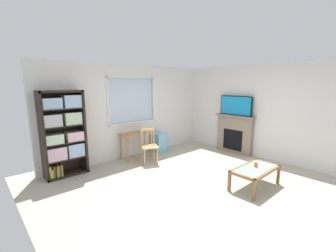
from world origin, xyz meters
name	(u,v)px	position (x,y,z in m)	size (l,w,h in m)	color
ground	(199,183)	(0.00, 0.00, -0.01)	(6.04, 6.10, 0.02)	#B2A893
wall_back_with_window	(131,113)	(0.00, 2.55, 1.24)	(5.04, 0.15, 2.56)	silver
wall_right	(262,112)	(2.58, 0.00, 1.28)	(0.12, 5.30, 2.56)	silver
bookshelf	(63,132)	(-1.93, 2.31, 1.01)	(0.90, 0.38, 1.92)	black
desk_under_window	(136,137)	(-0.09, 2.20, 0.60)	(0.87, 0.44, 0.73)	#A37547
wooden_chair	(149,146)	(-0.04, 1.68, 0.46)	(0.54, 0.53, 0.90)	tan
plastic_drawer_unit	(159,142)	(0.76, 2.25, 0.29)	(0.35, 0.40, 0.59)	#72ADDB
fireplace	(234,134)	(2.43, 0.71, 0.57)	(0.26, 1.22, 1.13)	gray
tv	(236,106)	(2.41, 0.71, 1.42)	(0.06, 1.01, 0.57)	black
coffee_table	(255,171)	(0.67, -0.87, 0.35)	(1.07, 0.55, 0.41)	#8C9E99
sippy_cup	(256,164)	(0.75, -0.83, 0.45)	(0.07, 0.07, 0.09)	orange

